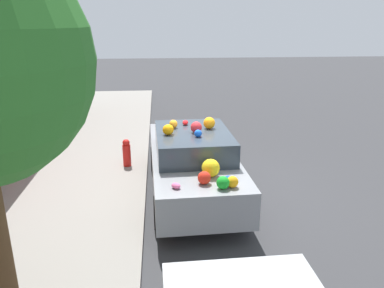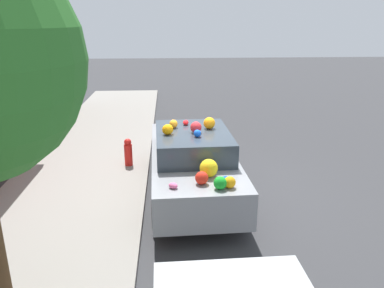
% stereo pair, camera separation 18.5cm
% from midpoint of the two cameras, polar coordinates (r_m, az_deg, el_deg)
% --- Properties ---
extents(ground_plane, '(60.00, 60.00, 0.00)m').
position_cam_midpoint_polar(ground_plane, '(8.32, 1.29, -7.31)').
color(ground_plane, '#38383A').
extents(sidewalk_curb, '(24.00, 3.20, 0.10)m').
position_cam_midpoint_polar(sidewalk_curb, '(8.52, -17.27, -7.20)').
color(sidewalk_curb, gray).
rests_on(sidewalk_curb, ground).
extents(fire_hydrant, '(0.20, 0.20, 0.70)m').
position_cam_midpoint_polar(fire_hydrant, '(9.51, -9.14, -1.25)').
color(fire_hydrant, red).
rests_on(fire_hydrant, sidewalk_curb).
extents(art_car, '(4.48, 1.84, 1.69)m').
position_cam_midpoint_polar(art_car, '(7.98, 0.69, -2.56)').
color(art_car, gray).
rests_on(art_car, ground).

